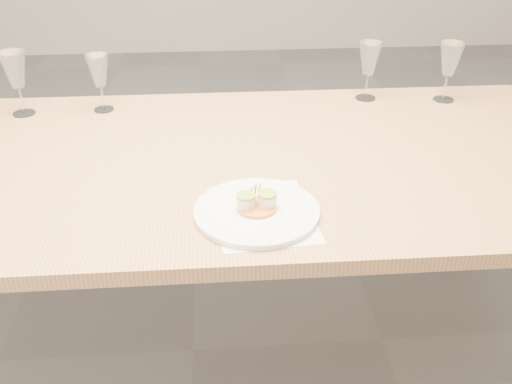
{
  "coord_description": "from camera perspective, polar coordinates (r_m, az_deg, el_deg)",
  "views": [
    {
      "loc": [
        0.11,
        -1.43,
        1.48
      ],
      "look_at": [
        0.2,
        -0.29,
        0.8
      ],
      "focal_mm": 40.0,
      "sensor_mm": 36.0,
      "label": 1
    }
  ],
  "objects": [
    {
      "name": "ground",
      "position": [
        2.06,
        -6.32,
        -15.44
      ],
      "size": [
        7.0,
        7.0,
        0.0
      ],
      "primitive_type": "plane",
      "color": "slate",
      "rests_on": "ground"
    },
    {
      "name": "dining_table",
      "position": [
        1.64,
        -7.65,
        1.3
      ],
      "size": [
        2.4,
        1.0,
        0.75
      ],
      "color": "tan",
      "rests_on": "ground"
    },
    {
      "name": "dinner_plate",
      "position": [
        1.34,
        0.08,
        -1.84
      ],
      "size": [
        0.3,
        0.3,
        0.08
      ],
      "rotation": [
        0.0,
        0.0,
        -0.22
      ],
      "color": "white",
      "rests_on": "dining_table"
    },
    {
      "name": "recipe_sheet",
      "position": [
        1.35,
        0.72,
        -2.16
      ],
      "size": [
        0.25,
        0.31,
        0.0
      ],
      "rotation": [
        0.0,
        0.0,
        0.1
      ],
      "color": "white",
      "rests_on": "dining_table"
    },
    {
      "name": "wine_glass_0",
      "position": [
        1.98,
        -22.97,
        11.07
      ],
      "size": [
        0.08,
        0.08,
        0.21
      ],
      "color": "white",
      "rests_on": "dining_table"
    },
    {
      "name": "wine_glass_1",
      "position": [
        1.94,
        -15.47,
        11.48
      ],
      "size": [
        0.07,
        0.07,
        0.19
      ],
      "color": "white",
      "rests_on": "dining_table"
    },
    {
      "name": "wine_glass_2",
      "position": [
        2.0,
        11.26,
        12.85
      ],
      "size": [
        0.08,
        0.08,
        0.2
      ],
      "color": "white",
      "rests_on": "dining_table"
    },
    {
      "name": "wine_glass_3",
      "position": [
        2.06,
        18.84,
        12.34
      ],
      "size": [
        0.08,
        0.08,
        0.2
      ],
      "color": "white",
      "rests_on": "dining_table"
    }
  ]
}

